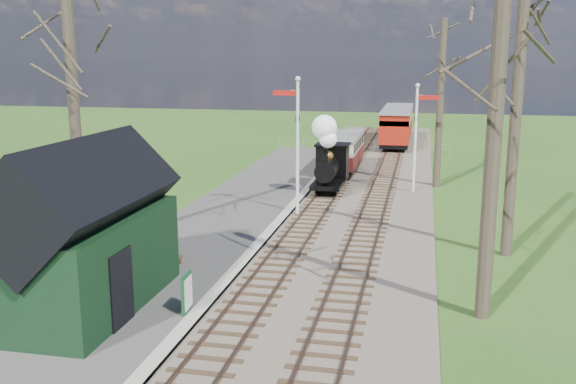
% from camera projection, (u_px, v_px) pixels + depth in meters
% --- Properties ---
extents(distant_hills, '(114.40, 48.00, 22.02)m').
position_uv_depth(distant_hills, '(390.00, 250.00, 78.09)').
color(distant_hills, '#385B23').
rests_on(distant_hills, ground).
extents(ballast_bed, '(8.00, 60.00, 0.10)m').
position_uv_depth(ballast_bed, '(356.00, 190.00, 34.16)').
color(ballast_bed, brown).
rests_on(ballast_bed, ground).
extents(track_near, '(1.60, 60.00, 0.15)m').
position_uv_depth(track_near, '(332.00, 188.00, 34.42)').
color(track_near, brown).
rests_on(track_near, ground).
extents(track_far, '(1.60, 60.00, 0.15)m').
position_uv_depth(track_far, '(380.00, 190.00, 33.89)').
color(track_far, brown).
rests_on(track_far, ground).
extents(platform, '(5.00, 44.00, 0.20)m').
position_uv_depth(platform, '(224.00, 222.00, 27.47)').
color(platform, '#474442').
rests_on(platform, ground).
extents(coping_strip, '(0.40, 44.00, 0.21)m').
position_uv_depth(coping_strip, '(277.00, 225.00, 27.01)').
color(coping_strip, '#B2AD9E').
rests_on(coping_strip, ground).
extents(station_shed, '(3.25, 6.30, 4.78)m').
position_uv_depth(station_shed, '(85.00, 235.00, 17.61)').
color(station_shed, black).
rests_on(station_shed, platform).
extents(semaphore_near, '(1.22, 0.24, 6.22)m').
position_uv_depth(semaphore_near, '(296.00, 136.00, 28.09)').
color(semaphore_near, silver).
rests_on(semaphore_near, ground).
extents(semaphore_far, '(1.22, 0.24, 5.72)m').
position_uv_depth(semaphore_far, '(417.00, 130.00, 32.85)').
color(semaphore_far, silver).
rests_on(semaphore_far, ground).
extents(bare_trees, '(15.51, 22.39, 12.00)m').
position_uv_depth(bare_trees, '(323.00, 113.00, 21.69)').
color(bare_trees, '#382D23').
rests_on(bare_trees, ground).
extents(fence_line, '(12.60, 0.08, 1.00)m').
position_uv_depth(fence_line, '(362.00, 145.00, 47.65)').
color(fence_line, slate).
rests_on(fence_line, ground).
extents(locomotive, '(1.62, 3.77, 4.04)m').
position_uv_depth(locomotive, '(329.00, 158.00, 33.14)').
color(locomotive, black).
rests_on(locomotive, ground).
extents(coach, '(1.89, 6.47, 1.98)m').
position_uv_depth(coach, '(344.00, 151.00, 39.04)').
color(coach, black).
rests_on(coach, ground).
extents(red_carriage_a, '(2.27, 5.61, 2.38)m').
position_uv_depth(red_carriage_a, '(395.00, 128.00, 48.81)').
color(red_carriage_a, black).
rests_on(red_carriage_a, ground).
extents(red_carriage_b, '(2.27, 5.61, 2.38)m').
position_uv_depth(red_carriage_b, '(399.00, 121.00, 54.07)').
color(red_carriage_b, black).
rests_on(red_carriage_b, ground).
extents(sign_board, '(0.14, 0.74, 1.08)m').
position_uv_depth(sign_board, '(187.00, 293.00, 17.54)').
color(sign_board, '#0D3E1D').
rests_on(sign_board, platform).
extents(bench, '(0.49, 1.59, 0.90)m').
position_uv_depth(bench, '(165.00, 258.00, 20.97)').
color(bench, '#4E351B').
rests_on(bench, platform).
extents(person, '(0.46, 0.55, 1.28)m').
position_uv_depth(person, '(128.00, 284.00, 17.91)').
color(person, '#1A1F30').
rests_on(person, platform).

